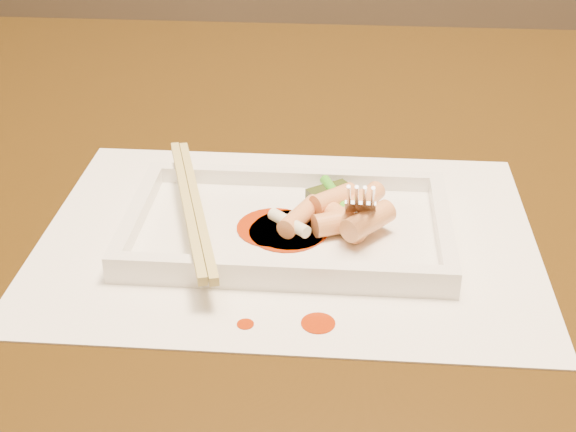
# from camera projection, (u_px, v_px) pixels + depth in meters

# --- Properties ---
(table) EXTENTS (1.40, 0.90, 0.75)m
(table) POSITION_uv_depth(u_px,v_px,m) (218.00, 246.00, 0.83)
(table) COLOR black
(table) RESTS_ON ground
(placemat) EXTENTS (0.40, 0.30, 0.00)m
(placemat) POSITION_uv_depth(u_px,v_px,m) (288.00, 236.00, 0.65)
(placemat) COLOR white
(placemat) RESTS_ON table
(sauce_splatter_a) EXTENTS (0.02, 0.02, 0.00)m
(sauce_splatter_a) POSITION_uv_depth(u_px,v_px,m) (318.00, 323.00, 0.55)
(sauce_splatter_a) COLOR #A02804
(sauce_splatter_a) RESTS_ON placemat
(sauce_splatter_b) EXTENTS (0.01, 0.01, 0.00)m
(sauce_splatter_b) POSITION_uv_depth(u_px,v_px,m) (245.00, 324.00, 0.55)
(sauce_splatter_b) COLOR #A02804
(sauce_splatter_b) RESTS_ON placemat
(plate_base) EXTENTS (0.26, 0.16, 0.01)m
(plate_base) POSITION_uv_depth(u_px,v_px,m) (288.00, 231.00, 0.65)
(plate_base) COLOR white
(plate_base) RESTS_ON placemat
(plate_rim_far) EXTENTS (0.26, 0.01, 0.01)m
(plate_rim_far) POSITION_uv_depth(u_px,v_px,m) (295.00, 177.00, 0.71)
(plate_rim_far) COLOR white
(plate_rim_far) RESTS_ON plate_base
(plate_rim_near) EXTENTS (0.26, 0.01, 0.01)m
(plate_rim_near) POSITION_uv_depth(u_px,v_px,m) (280.00, 270.00, 0.58)
(plate_rim_near) COLOR white
(plate_rim_near) RESTS_ON plate_base
(plate_rim_left) EXTENTS (0.01, 0.14, 0.01)m
(plate_rim_left) POSITION_uv_depth(u_px,v_px,m) (137.00, 213.00, 0.66)
(plate_rim_left) COLOR white
(plate_rim_left) RESTS_ON plate_base
(plate_rim_right) EXTENTS (0.01, 0.14, 0.01)m
(plate_rim_right) POSITION_uv_depth(u_px,v_px,m) (443.00, 225.00, 0.64)
(plate_rim_right) COLOR white
(plate_rim_right) RESTS_ON plate_base
(veg_piece) EXTENTS (0.05, 0.04, 0.01)m
(veg_piece) POSITION_uv_depth(u_px,v_px,m) (333.00, 197.00, 0.68)
(veg_piece) COLOR black
(veg_piece) RESTS_ON plate_base
(scallion_white) EXTENTS (0.04, 0.03, 0.01)m
(scallion_white) POSITION_uv_depth(u_px,v_px,m) (289.00, 223.00, 0.63)
(scallion_white) COLOR #EAEACC
(scallion_white) RESTS_ON plate_base
(scallion_green) EXTENTS (0.04, 0.08, 0.01)m
(scallion_green) POSITION_uv_depth(u_px,v_px,m) (341.00, 203.00, 0.66)
(scallion_green) COLOR #2F9818
(scallion_green) RESTS_ON plate_base
(chopstick_a) EXTENTS (0.07, 0.22, 0.01)m
(chopstick_a) POSITION_uv_depth(u_px,v_px,m) (187.00, 204.00, 0.65)
(chopstick_a) COLOR tan
(chopstick_a) RESTS_ON plate_rim_near
(chopstick_b) EXTENTS (0.07, 0.22, 0.01)m
(chopstick_b) POSITION_uv_depth(u_px,v_px,m) (197.00, 204.00, 0.65)
(chopstick_b) COLOR tan
(chopstick_b) RESTS_ON plate_rim_near
(fork) EXTENTS (0.09, 0.10, 0.14)m
(fork) POSITION_uv_depth(u_px,v_px,m) (379.00, 137.00, 0.62)
(fork) COLOR silver
(fork) RESTS_ON plate_base
(sauce_blob_0) EXTENTS (0.06, 0.06, 0.00)m
(sauce_blob_0) POSITION_uv_depth(u_px,v_px,m) (287.00, 232.00, 0.64)
(sauce_blob_0) COLOR #A02804
(sauce_blob_0) RESTS_ON plate_base
(sauce_blob_1) EXTENTS (0.06, 0.06, 0.00)m
(sauce_blob_1) POSITION_uv_depth(u_px,v_px,m) (275.00, 227.00, 0.65)
(sauce_blob_1) COLOR #A02804
(sauce_blob_1) RESTS_ON plate_base
(sauce_blob_2) EXTENTS (0.06, 0.06, 0.00)m
(sauce_blob_2) POSITION_uv_depth(u_px,v_px,m) (290.00, 230.00, 0.64)
(sauce_blob_2) COLOR #A02804
(sauce_blob_2) RESTS_ON plate_base
(rice_cake_0) EXTENTS (0.04, 0.03, 0.02)m
(rice_cake_0) POSITION_uv_depth(u_px,v_px,m) (338.00, 223.00, 0.64)
(rice_cake_0) COLOR #EDB26E
(rice_cake_0) RESTS_ON plate_base
(rice_cake_1) EXTENTS (0.04, 0.05, 0.02)m
(rice_cake_1) POSITION_uv_depth(u_px,v_px,m) (300.00, 216.00, 0.64)
(rice_cake_1) COLOR #EDB26E
(rice_cake_1) RESTS_ON plate_base
(rice_cake_2) EXTENTS (0.04, 0.05, 0.02)m
(rice_cake_2) POSITION_uv_depth(u_px,v_px,m) (368.00, 221.00, 0.63)
(rice_cake_2) COLOR #EDB26E
(rice_cake_2) RESTS_ON plate_base
(rice_cake_3) EXTENTS (0.04, 0.05, 0.02)m
(rice_cake_3) POSITION_uv_depth(u_px,v_px,m) (343.00, 222.00, 0.64)
(rice_cake_3) COLOR #EDB26E
(rice_cake_3) RESTS_ON plate_base
(rice_cake_4) EXTENTS (0.03, 0.04, 0.02)m
(rice_cake_4) POSITION_uv_depth(u_px,v_px,m) (355.00, 210.00, 0.65)
(rice_cake_4) COLOR #EDB26E
(rice_cake_4) RESTS_ON plate_base
(rice_cake_5) EXTENTS (0.04, 0.04, 0.02)m
(rice_cake_5) POSITION_uv_depth(u_px,v_px,m) (334.00, 199.00, 0.66)
(rice_cake_5) COLOR #EDB26E
(rice_cake_5) RESTS_ON plate_base
(rice_cake_6) EXTENTS (0.04, 0.05, 0.02)m
(rice_cake_6) POSITION_uv_depth(u_px,v_px,m) (363.00, 201.00, 0.67)
(rice_cake_6) COLOR #EDB26E
(rice_cake_6) RESTS_ON plate_base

